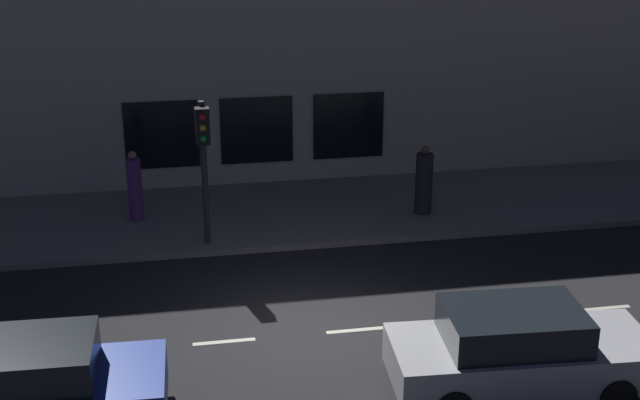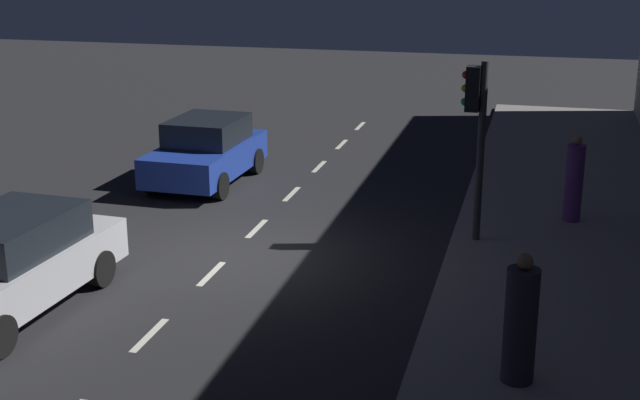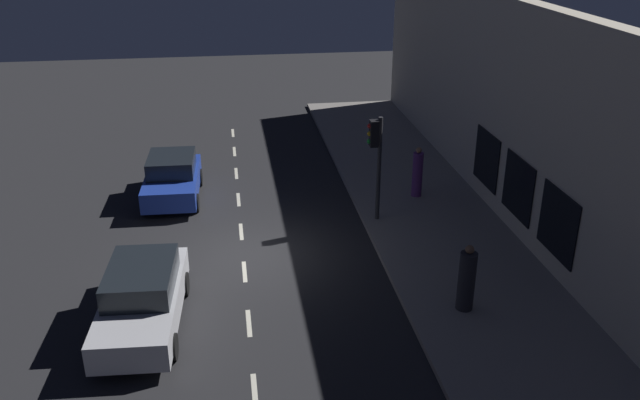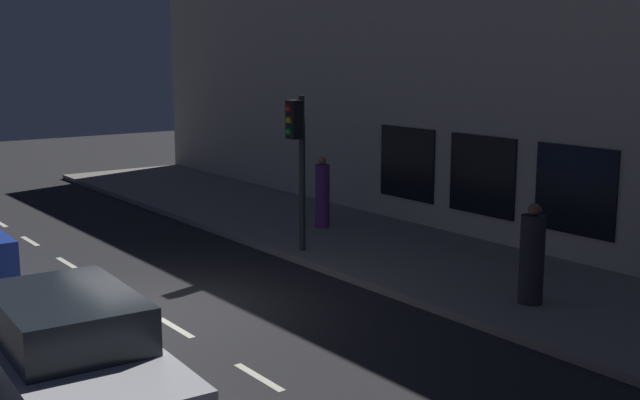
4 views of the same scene
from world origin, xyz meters
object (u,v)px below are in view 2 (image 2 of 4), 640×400
parked_car_1 (206,151)px  pedestrian_1 (574,181)px  traffic_light (476,119)px  pedestrian_0 (520,324)px  parked_car_2 (8,265)px

parked_car_1 → pedestrian_1: bearing=172.9°
traffic_light → pedestrian_0: (1.12, -5.58, -1.55)m
pedestrian_0 → traffic_light: bearing=-105.3°
pedestrian_1 → traffic_light: bearing=178.7°
parked_car_1 → pedestrian_1: size_ratio=2.15×
pedestrian_0 → parked_car_2: bearing=-31.2°
traffic_light → parked_car_1: traffic_light is taller
pedestrian_0 → pedestrian_1: pedestrian_1 is taller
parked_car_1 → pedestrian_0: (7.75, -8.59, 0.19)m
traffic_light → pedestrian_1: 2.98m
parked_car_1 → pedestrian_0: bearing=133.8°
traffic_light → pedestrian_0: size_ratio=1.92×
parked_car_2 → pedestrian_1: bearing=-140.0°
traffic_light → parked_car_1: (-6.63, 3.01, -1.73)m
pedestrian_0 → pedestrian_1: size_ratio=1.00×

